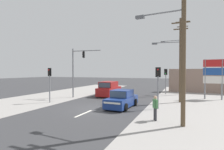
{
  "coord_description": "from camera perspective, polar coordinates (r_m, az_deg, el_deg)",
  "views": [
    {
      "loc": [
        6.91,
        -13.44,
        3.2
      ],
      "look_at": [
        -0.09,
        4.0,
        2.82
      ],
      "focal_mm": 28.0,
      "sensor_mm": 36.0,
      "label": 1
    }
  ],
  "objects": [
    {
      "name": "pedestal_signal_right_kerb",
      "position": [
        15.32,
        14.8,
        -1.82
      ],
      "size": [
        0.44,
        0.29,
        3.56
      ],
      "color": "slate",
      "rests_on": "ground"
    },
    {
      "name": "shopfront_wall_far",
      "position": [
        29.76,
        29.75,
        -1.7
      ],
      "size": [
        12.0,
        1.0,
        3.6
      ],
      "primitive_type": "cube",
      "color": "gray",
      "rests_on": "ground"
    },
    {
      "name": "lane_dash_near",
      "position": [
        13.75,
        -9.22,
        -12.31
      ],
      "size": [
        0.2,
        2.4,
        0.01
      ],
      "primitive_type": "cube",
      "color": "silver",
      "rests_on": "ground"
    },
    {
      "name": "utility_pole_midground_right",
      "position": [
        19.33,
        21.02,
        5.48
      ],
      "size": [
        3.77,
        0.63,
        8.66
      ],
      "color": "brown",
      "rests_on": "ground"
    },
    {
      "name": "lane_dash_mid",
      "position": [
        18.12,
        -0.93,
        -9.01
      ],
      "size": [
        0.2,
        2.4,
        0.01
      ],
      "primitive_type": "cube",
      "color": "silver",
      "rests_on": "ground"
    },
    {
      "name": "utility_pole_foreground_right",
      "position": [
        11.04,
        21.61,
        10.7
      ],
      "size": [
        3.78,
        0.52,
        9.37
      ],
      "color": "brown",
      "rests_on": "ground"
    },
    {
      "name": "ground_plane",
      "position": [
        15.45,
        -5.32,
        -10.8
      ],
      "size": [
        140.0,
        140.0,
        0.0
      ],
      "primitive_type": "plane",
      "color": "#3A3A3D"
    },
    {
      "name": "utility_pole_background_right",
      "position": [
        25.89,
        21.67,
        6.36
      ],
      "size": [
        3.78,
        0.51,
        10.43
      ],
      "color": "brown",
      "rests_on": "ground"
    },
    {
      "name": "kerb_left_verge",
      "position": [
        23.5,
        -19.54,
        -6.71
      ],
      "size": [
        8.0,
        40.0,
        0.02
      ],
      "primitive_type": "cube",
      "color": "#A39E99",
      "rests_on": "ground"
    },
    {
      "name": "suv_oncoming_near",
      "position": [
        22.91,
        -0.99,
        -4.65
      ],
      "size": [
        2.09,
        4.56,
        1.9
      ],
      "color": "maroon",
      "rests_on": "ground"
    },
    {
      "name": "sedan_crossing_left",
      "position": [
        15.76,
        3.27,
        -7.96
      ],
      "size": [
        2.08,
        4.32,
        1.56
      ],
      "color": "navy",
      "rests_on": "ground"
    },
    {
      "name": "kerb_right_verge",
      "position": [
        15.91,
        29.45,
        -10.56
      ],
      "size": [
        10.0,
        44.0,
        0.02
      ],
      "primitive_type": "cube",
      "color": "#A39E99",
      "rests_on": "ground"
    },
    {
      "name": "shopping_plaza_sign",
      "position": [
        23.01,
        30.21,
        0.46
      ],
      "size": [
        2.1,
        0.16,
        4.6
      ],
      "color": "slate",
      "rests_on": "ground"
    },
    {
      "name": "pedestrian_at_kerb",
      "position": [
        11.8,
        13.93,
        -10.0
      ],
      "size": [
        0.37,
        0.5,
        1.63
      ],
      "color": "#333338",
      "rests_on": "ground"
    },
    {
      "name": "pedestal_signal_far_median",
      "position": [
        25.51,
        17.14,
        -0.66
      ],
      "size": [
        0.44,
        0.3,
        3.56
      ],
      "color": "slate",
      "rests_on": "ground"
    },
    {
      "name": "lane_dash_far",
      "position": [
        22.76,
        3.99,
        -6.92
      ],
      "size": [
        0.2,
        2.4,
        0.01
      ],
      "primitive_type": "cube",
      "color": "silver",
      "rests_on": "ground"
    },
    {
      "name": "pedestal_signal_left_kerb",
      "position": [
        18.93,
        -19.71,
        -1.29
      ],
      "size": [
        0.44,
        0.29,
        3.56
      ],
      "color": "slate",
      "rests_on": "ground"
    },
    {
      "name": "traffic_signal_mast",
      "position": [
        21.78,
        -11.37,
        2.79
      ],
      "size": [
        3.68,
        0.52,
        6.0
      ],
      "color": "slate",
      "rests_on": "ground"
    }
  ]
}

